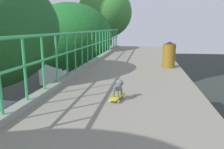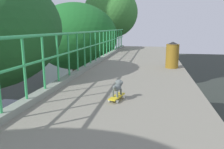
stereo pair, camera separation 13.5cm
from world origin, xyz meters
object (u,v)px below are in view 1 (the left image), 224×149
city_bus (67,64)px  litter_bin (169,54)px  car_black_seventh (57,106)px  toy_skateboard (118,97)px  small_dog (118,86)px

city_bus → litter_bin: 24.03m
car_black_seventh → toy_skateboard: toy_skateboard is taller
toy_skateboard → small_dog: 0.19m
car_black_seventh → city_bus: 13.10m
car_black_seventh → city_bus: bearing=106.6°
car_black_seventh → small_dog: small_dog is taller
city_bus → toy_skateboard: size_ratio=22.10×
city_bus → small_dog: 26.70m
small_dog → car_black_seventh: bearing=118.1°
small_dog → litter_bin: bearing=71.3°
toy_skateboard → small_dog: (0.01, 0.04, 0.19)m
car_black_seventh → small_dog: (6.37, -11.90, 4.98)m
car_black_seventh → toy_skateboard: bearing=-62.0°
car_black_seventh → city_bus: city_bus is taller
small_dog → toy_skateboard: bearing=-100.5°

